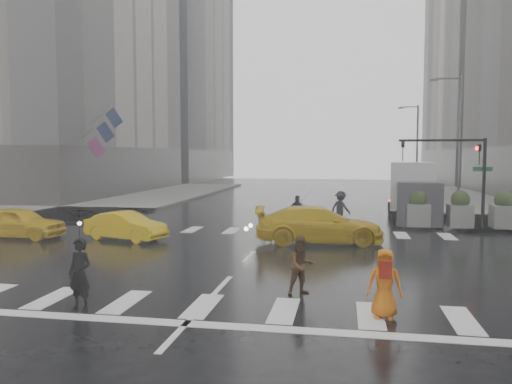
% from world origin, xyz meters
% --- Properties ---
extents(ground, '(120.00, 120.00, 0.00)m').
position_xyz_m(ground, '(0.00, 0.00, 0.00)').
color(ground, black).
rests_on(ground, ground).
extents(sidewalk_nw, '(35.00, 35.00, 0.15)m').
position_xyz_m(sidewalk_nw, '(-19.50, 17.50, 0.07)').
color(sidewalk_nw, slate).
rests_on(sidewalk_nw, ground).
extents(building_nw, '(26.05, 26.05, 38.00)m').
position_xyz_m(building_nw, '(-29.00, 27.00, 17.25)').
color(building_nw, '#ACA496').
rests_on(building_nw, ground).
extents(building_nw_far, '(26.05, 26.05, 44.00)m').
position_xyz_m(building_nw_far, '(-29.00, 56.00, 20.19)').
color(building_nw_far, '#5F5D58').
rests_on(building_nw_far, ground).
extents(road_markings, '(18.00, 48.00, 0.01)m').
position_xyz_m(road_markings, '(0.00, 0.00, 0.01)').
color(road_markings, silver).
rests_on(road_markings, ground).
extents(traffic_signal_pole, '(4.45, 0.42, 4.50)m').
position_xyz_m(traffic_signal_pole, '(9.01, 8.01, 3.22)').
color(traffic_signal_pole, black).
rests_on(traffic_signal_pole, ground).
extents(street_lamp_near, '(2.15, 0.22, 9.00)m').
position_xyz_m(street_lamp_near, '(10.87, 18.00, 4.95)').
color(street_lamp_near, '#59595B').
rests_on(street_lamp_near, ground).
extents(street_lamp_far, '(2.15, 0.22, 9.00)m').
position_xyz_m(street_lamp_far, '(10.87, 38.00, 4.95)').
color(street_lamp_far, '#59595B').
rests_on(street_lamp_far, ground).
extents(planter_west, '(1.10, 1.10, 1.80)m').
position_xyz_m(planter_west, '(7.00, 8.20, 0.98)').
color(planter_west, slate).
rests_on(planter_west, ground).
extents(planter_mid, '(1.10, 1.10, 1.80)m').
position_xyz_m(planter_mid, '(9.00, 8.20, 0.98)').
color(planter_mid, slate).
rests_on(planter_mid, ground).
extents(planter_east, '(1.10, 1.10, 1.80)m').
position_xyz_m(planter_east, '(11.00, 8.20, 0.98)').
color(planter_east, slate).
rests_on(planter_east, ground).
extents(flag_cluster, '(2.87, 3.06, 4.69)m').
position_xyz_m(flag_cluster, '(-15.08, 18.50, 5.64)').
color(flag_cluster, '#59595B').
rests_on(flag_cluster, ground).
extents(pedestrian_black, '(1.14, 1.16, 2.43)m').
position_xyz_m(pedestrian_black, '(-2.80, -6.75, 1.60)').
color(pedestrian_black, black).
rests_on(pedestrian_black, ground).
extents(pedestrian_brown, '(0.94, 0.87, 1.54)m').
position_xyz_m(pedestrian_brown, '(2.28, -4.50, 0.77)').
color(pedestrian_brown, '#442B18').
rests_on(pedestrian_brown, ground).
extents(pedestrian_orange, '(0.81, 0.57, 1.58)m').
position_xyz_m(pedestrian_orange, '(4.29, -6.13, 0.80)').
color(pedestrian_orange, '#C9610E').
rests_on(pedestrian_orange, ground).
extents(pedestrian_far_a, '(1.11, 0.85, 1.69)m').
position_xyz_m(pedestrian_far_a, '(1.10, 7.17, 0.84)').
color(pedestrian_far_a, black).
rests_on(pedestrian_far_a, ground).
extents(pedestrian_far_b, '(1.32, 1.17, 1.79)m').
position_xyz_m(pedestrian_far_b, '(3.20, 8.99, 0.89)').
color(pedestrian_far_b, black).
rests_on(pedestrian_far_b, ground).
extents(taxi_front, '(4.10, 1.66, 1.40)m').
position_xyz_m(taxi_front, '(-10.85, 2.25, 0.70)').
color(taxi_front, gold).
rests_on(taxi_front, ground).
extents(taxi_mid, '(3.91, 2.24, 1.22)m').
position_xyz_m(taxi_mid, '(-5.96, 2.64, 0.61)').
color(taxi_mid, gold).
rests_on(taxi_mid, ground).
extents(taxi_rear, '(4.94, 2.75, 1.54)m').
position_xyz_m(taxi_rear, '(2.36, 3.30, 0.77)').
color(taxi_rear, gold).
rests_on(taxi_rear, ground).
extents(box_truck, '(2.31, 6.16, 3.27)m').
position_xyz_m(box_truck, '(7.17, 11.16, 1.75)').
color(box_truck, silver).
rests_on(box_truck, ground).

